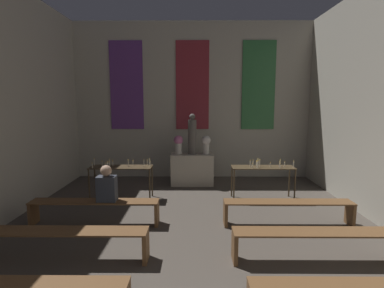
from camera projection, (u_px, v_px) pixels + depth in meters
The scene contains 12 objects.
wall_back at pixel (192, 100), 9.26m from camera, with size 7.43×0.16×4.76m.
altar at pixel (192, 169), 8.60m from camera, with size 1.20×0.59×0.89m.
statue at pixel (192, 135), 8.46m from camera, with size 0.24×0.24×1.15m.
flower_vase_left at pixel (178, 143), 8.49m from camera, with size 0.26×0.26×0.53m.
flower_vase_right at pixel (206, 143), 8.49m from camera, with size 0.26×0.26×0.53m.
candle_rack_left at pixel (121, 170), 7.26m from camera, with size 1.50×0.48×1.00m.
candle_rack_right at pixel (263, 170), 7.23m from camera, with size 1.50×0.48×1.01m.
pew_third_left at pixel (65, 238), 4.45m from camera, with size 2.46×0.36×0.48m.
pew_third_right at pixel (316, 239), 4.43m from camera, with size 2.46×0.36×0.48m.
pew_back_left at pixel (95, 207), 5.78m from camera, with size 2.46×0.36×0.48m.
pew_back_right at pixel (288, 207), 5.75m from camera, with size 2.46×0.36×0.48m.
person_seated at pixel (107, 185), 5.71m from camera, with size 0.36×0.24×0.70m.
Camera 1 is at (0.06, -0.28, 2.37)m, focal length 28.00 mm.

